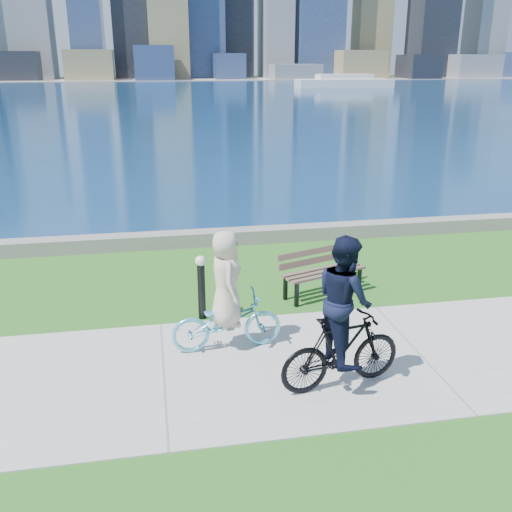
{
  "coord_description": "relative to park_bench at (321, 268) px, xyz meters",
  "views": [
    {
      "loc": [
        -4.0,
        -7.46,
        4.44
      ],
      "look_at": [
        -2.25,
        1.99,
        1.1
      ],
      "focal_mm": 40.0,
      "sensor_mm": 36.0,
      "label": 1
    }
  ],
  "objects": [
    {
      "name": "ground",
      "position": [
        0.84,
        -2.62,
        -0.55
      ],
      "size": [
        320.0,
        320.0,
        0.0
      ],
      "primitive_type": "plane",
      "color": "#215A17",
      "rests_on": "ground"
    },
    {
      "name": "concrete_path",
      "position": [
        0.84,
        -2.62,
        -0.54
      ],
      "size": [
        80.0,
        3.5,
        0.02
      ],
      "primitive_type": "cube",
      "color": "#A3A39D",
      "rests_on": "ground"
    },
    {
      "name": "seawall",
      "position": [
        0.84,
        3.58,
        -0.37
      ],
      "size": [
        90.0,
        0.5,
        0.35
      ],
      "primitive_type": "cube",
      "color": "slate",
      "rests_on": "ground"
    },
    {
      "name": "bay_water",
      "position": [
        0.84,
        69.38,
        -0.54
      ],
      "size": [
        320.0,
        131.0,
        0.01
      ],
      "primitive_type": "cube",
      "color": "navy",
      "rests_on": "ground"
    },
    {
      "name": "far_shore",
      "position": [
        0.84,
        127.38,
        -0.49
      ],
      "size": [
        320.0,
        30.0,
        0.12
      ],
      "primitive_type": "cube",
      "color": "gray",
      "rests_on": "ground"
    },
    {
      "name": "ferry_far",
      "position": [
        27.77,
        80.24,
        0.31
      ],
      "size": [
        15.23,
        4.35,
        2.07
      ],
      "color": "silver",
      "rests_on": "ground"
    },
    {
      "name": "park_bench",
      "position": [
        0.0,
        0.0,
        0.0
      ],
      "size": [
        1.82,
        1.14,
        0.89
      ],
      "rotation": [
        0.0,
        0.0,
        0.34
      ],
      "color": "black",
      "rests_on": "ground"
    },
    {
      "name": "bollard_lamp",
      "position": [
        -2.41,
        -0.7,
        0.14
      ],
      "size": [
        0.19,
        0.19,
        1.19
      ],
      "color": "black",
      "rests_on": "ground"
    },
    {
      "name": "cyclist_woman",
      "position": [
        -2.12,
        -1.93,
        0.2
      ],
      "size": [
        0.7,
        1.79,
        1.97
      ],
      "rotation": [
        0.0,
        0.0,
        1.62
      ],
      "color": "#5CBFDF",
      "rests_on": "ground"
    },
    {
      "name": "cyclist_man",
      "position": [
        -0.69,
        -3.33,
        0.41
      ],
      "size": [
        0.85,
        1.9,
        2.24
      ],
      "rotation": [
        0.0,
        0.0,
        1.75
      ],
      "color": "black",
      "rests_on": "ground"
    }
  ]
}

